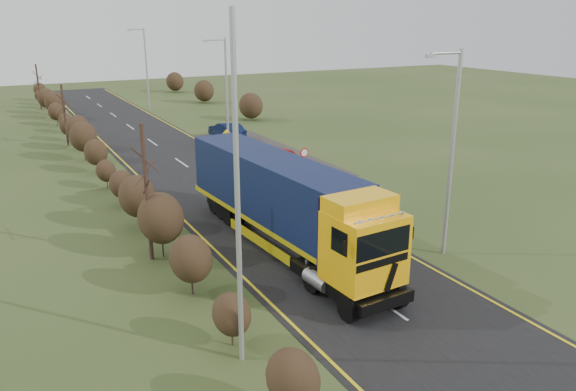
# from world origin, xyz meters

# --- Properties ---
(ground) EXTENTS (160.00, 160.00, 0.00)m
(ground) POSITION_xyz_m (0.00, 0.00, 0.00)
(ground) COLOR #31411C
(ground) RESTS_ON ground
(road) EXTENTS (8.00, 120.00, 0.02)m
(road) POSITION_xyz_m (0.00, 10.00, 0.01)
(road) COLOR black
(road) RESTS_ON ground
(layby) EXTENTS (6.00, 18.00, 0.02)m
(layby) POSITION_xyz_m (6.50, 20.00, 0.01)
(layby) COLOR #2D2A28
(layby) RESTS_ON ground
(lane_markings) EXTENTS (7.52, 116.00, 0.01)m
(lane_markings) POSITION_xyz_m (0.00, 9.69, 0.03)
(lane_markings) COLOR yellow
(lane_markings) RESTS_ON road
(hedgerow) EXTENTS (2.24, 102.04, 6.05)m
(hedgerow) POSITION_xyz_m (-6.00, 7.89, 1.62)
(hedgerow) COLOR #2F2315
(hedgerow) RESTS_ON ground
(lorry) EXTENTS (3.30, 15.15, 4.18)m
(lorry) POSITION_xyz_m (-0.80, 2.29, 2.37)
(lorry) COLOR black
(lorry) RESTS_ON ground
(car_red_hatchback) EXTENTS (2.84, 4.49, 1.42)m
(car_red_hatchback) POSITION_xyz_m (5.68, 15.66, 0.71)
(car_red_hatchback) COLOR #A20E08
(car_red_hatchback) RESTS_ON ground
(car_blue_sedan) EXTENTS (1.91, 4.64, 1.50)m
(car_blue_sedan) POSITION_xyz_m (6.13, 26.19, 0.75)
(car_blue_sedan) COLOR #091532
(car_blue_sedan) RESTS_ON ground
(streetlight_near) EXTENTS (1.91, 0.18, 8.97)m
(streetlight_near) POSITION_xyz_m (5.17, -1.57, 4.94)
(streetlight_near) COLOR #A0A3A5
(streetlight_near) RESTS_ON ground
(streetlight_mid) EXTENTS (1.86, 0.18, 8.71)m
(streetlight_mid) POSITION_xyz_m (4.67, 22.57, 4.79)
(streetlight_mid) COLOR #A0A3A5
(streetlight_mid) RESTS_ON ground
(streetlight_far) EXTENTS (1.93, 0.18, 9.07)m
(streetlight_far) POSITION_xyz_m (4.49, 46.19, 5.00)
(streetlight_far) COLOR #A0A3A5
(streetlight_far) RESTS_ON ground
(left_pole) EXTENTS (0.16, 0.16, 10.45)m
(left_pole) POSITION_xyz_m (-6.05, -4.83, 5.22)
(left_pole) COLOR #A0A3A5
(left_pole) RESTS_ON ground
(speed_sign) EXTENTS (0.60, 0.10, 2.17)m
(speed_sign) POSITION_xyz_m (5.60, 11.69, 1.50)
(speed_sign) COLOR #A0A3A5
(speed_sign) RESTS_ON ground
(warning_board) EXTENTS (0.71, 0.11, 1.87)m
(warning_board) POSITION_xyz_m (4.20, 21.51, 1.13)
(warning_board) COLOR #A0A3A5
(warning_board) RESTS_ON ground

